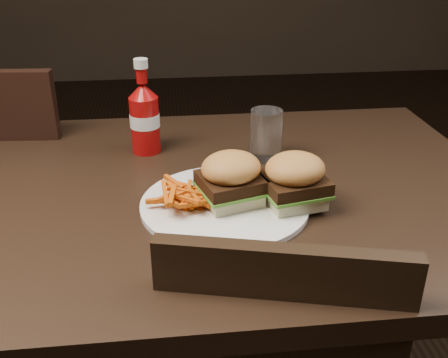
{
  "coord_description": "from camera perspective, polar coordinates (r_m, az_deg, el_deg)",
  "views": [
    {
      "loc": [
        -0.04,
        -0.89,
        1.21
      ],
      "look_at": [
        0.05,
        -0.08,
        0.8
      ],
      "focal_mm": 42.0,
      "sensor_mm": 36.0,
      "label": 1
    }
  ],
  "objects": [
    {
      "name": "sandwich_half_b",
      "position": [
        0.92,
        7.56,
        -1.97
      ],
      "size": [
        0.11,
        0.1,
        0.02
      ],
      "primitive_type": "cube",
      "rotation": [
        0.0,
        0.0,
        0.2
      ],
      "color": "beige",
      "rests_on": "plate"
    },
    {
      "name": "chair_far",
      "position": [
        1.65,
        -21.36,
        -3.57
      ],
      "size": [
        0.48,
        0.48,
        0.04
      ],
      "primitive_type": "cube",
      "rotation": [
        0.0,
        0.0,
        3.06
      ],
      "color": "black",
      "rests_on": "ground"
    },
    {
      "name": "plate",
      "position": [
        0.93,
        0.07,
        -2.77
      ],
      "size": [
        0.3,
        0.3,
        0.01
      ],
      "primitive_type": "cylinder",
      "color": "white",
      "rests_on": "dining_table"
    },
    {
      "name": "dining_table",
      "position": [
        1.01,
        -3.34,
        -1.77
      ],
      "size": [
        1.2,
        0.8,
        0.04
      ],
      "primitive_type": "cube",
      "color": "black",
      "rests_on": "ground"
    },
    {
      "name": "fries_pile",
      "position": [
        0.9,
        -3.92,
        -1.68
      ],
      "size": [
        0.11,
        0.11,
        0.04
      ],
      "primitive_type": null,
      "rotation": [
        0.0,
        0.0,
        0.12
      ],
      "color": "#D14603",
      "rests_on": "plate"
    },
    {
      "name": "ketchup_bottle",
      "position": [
        1.14,
        -8.58,
        5.79
      ],
      "size": [
        0.07,
        0.07,
        0.12
      ],
      "primitive_type": "cylinder",
      "rotation": [
        0.0,
        0.0,
        0.05
      ],
      "color": "#990A0A",
      "rests_on": "dining_table"
    },
    {
      "name": "tumbler",
      "position": [
        1.1,
        4.6,
        4.89
      ],
      "size": [
        0.09,
        0.09,
        0.1
      ],
      "primitive_type": "cylinder",
      "rotation": [
        0.0,
        0.0,
        -0.4
      ],
      "color": "white",
      "rests_on": "dining_table"
    },
    {
      "name": "sandwich_half_a",
      "position": [
        0.92,
        0.76,
        -1.86
      ],
      "size": [
        0.11,
        0.11,
        0.02
      ],
      "primitive_type": "cube",
      "rotation": [
        0.0,
        0.0,
        0.29
      ],
      "color": "beige",
      "rests_on": "plate"
    }
  ]
}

